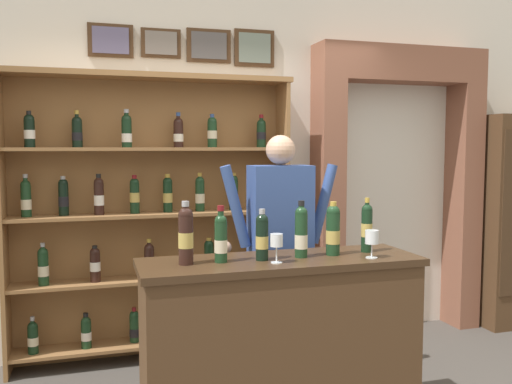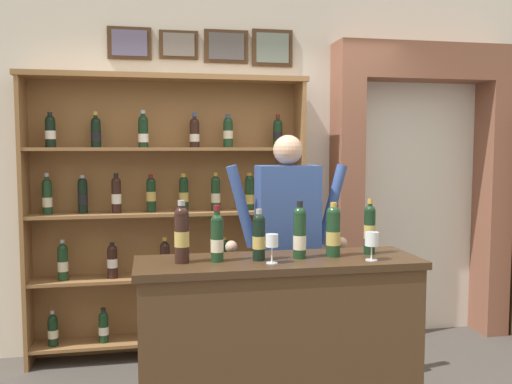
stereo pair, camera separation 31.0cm
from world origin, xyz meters
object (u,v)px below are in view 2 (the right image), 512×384
object	(u,v)px
shopkeeper	(288,236)
tasting_bottle_brunello	(182,233)
tasting_counter	(278,352)
tasting_bottle_riserva	(370,228)
wine_shelf	(168,210)
wine_glass_center	(372,241)
tasting_bottle_bianco	(300,232)
tasting_bottle_rosso	(333,231)
tasting_bottle_grappa	(217,237)
wine_glass_right	(272,242)
tasting_bottle_chianti	(259,236)

from	to	relation	value
shopkeeper	tasting_bottle_brunello	world-z (taller)	shopkeeper
tasting_counter	tasting_bottle_brunello	xyz separation A→B (m)	(-0.53, 0.00, 0.68)
tasting_bottle_riserva	wine_shelf	bearing A→B (deg)	127.61
tasting_counter	wine_glass_center	size ratio (longest dim) A/B	10.05
shopkeeper	tasting_bottle_bianco	distance (m)	0.59
tasting_counter	tasting_bottle_bianco	xyz separation A→B (m)	(0.12, 0.00, 0.67)
tasting_bottle_bianco	tasting_bottle_rosso	distance (m)	0.20
tasting_bottle_grappa	wine_glass_right	distance (m)	0.30
wine_shelf	tasting_counter	xyz separation A→B (m)	(0.55, -1.45, -0.64)
tasting_bottle_grappa	tasting_bottle_bianco	world-z (taller)	tasting_bottle_bianco
shopkeeper	tasting_bottle_chianti	distance (m)	0.67
wine_shelf	tasting_bottle_bianco	size ratio (longest dim) A/B	6.94
tasting_bottle_chianti	tasting_bottle_bianco	bearing A→B (deg)	3.37
wine_shelf	tasting_bottle_riserva	size ratio (longest dim) A/B	6.93
wine_shelf	tasting_bottle_bianco	xyz separation A→B (m)	(0.67, -1.45, 0.03)
shopkeeper	tasting_bottle_rosso	bearing A→B (deg)	-77.98
tasting_bottle_brunello	tasting_bottle_riserva	distance (m)	1.07
tasting_bottle_brunello	tasting_bottle_rosso	xyz separation A→B (m)	(0.84, 0.01, -0.01)
tasting_bottle_brunello	tasting_bottle_chianti	size ratio (longest dim) A/B	1.19
wine_shelf	tasting_bottle_chianti	distance (m)	1.53
wine_shelf	tasting_bottle_grappa	size ratio (longest dim) A/B	7.27
tasting_bottle_riserva	wine_glass_right	bearing A→B (deg)	-166.84
wine_glass_right	tasting_bottle_brunello	bearing A→B (deg)	166.86
tasting_counter	shopkeeper	distance (m)	0.82
tasting_bottle_rosso	tasting_bottle_brunello	bearing A→B (deg)	-179.53
tasting_counter	wine_glass_right	world-z (taller)	wine_glass_right
tasting_bottle_grappa	wine_glass_center	distance (m)	0.83
tasting_bottle_riserva	tasting_counter	bearing A→B (deg)	-176.12
tasting_bottle_grappa	tasting_bottle_bianco	xyz separation A→B (m)	(0.46, -0.00, 0.01)
tasting_counter	shopkeeper	xyz separation A→B (m)	(0.20, 0.57, 0.55)
tasting_bottle_grappa	tasting_bottle_rosso	distance (m)	0.65
tasting_counter	tasting_bottle_rosso	size ratio (longest dim) A/B	5.12
wine_shelf	wine_glass_right	world-z (taller)	wine_shelf
tasting_counter	tasting_bottle_riserva	distance (m)	0.86
tasting_bottle_grappa	tasting_bottle_chianti	xyz separation A→B (m)	(0.23, -0.02, -0.00)
tasting_bottle_brunello	wine_glass_center	distance (m)	1.02
wine_shelf	shopkeeper	distance (m)	1.16
tasting_bottle_brunello	tasting_bottle_rosso	size ratio (longest dim) A/B	1.09
wine_glass_right	wine_shelf	bearing A→B (deg)	107.37
tasting_bottle_chianti	tasting_bottle_rosso	bearing A→B (deg)	2.96
tasting_bottle_bianco	tasting_bottle_riserva	world-z (taller)	same
wine_shelf	tasting_bottle_rosso	world-z (taller)	wine_shelf
wine_shelf	tasting_bottle_chianti	world-z (taller)	wine_shelf
tasting_bottle_riserva	wine_glass_right	distance (m)	0.62
tasting_bottle_bianco	shopkeeper	bearing A→B (deg)	82.32
shopkeeper	tasting_bottle_brunello	distance (m)	0.93
tasting_bottle_brunello	wine_glass_right	bearing A→B (deg)	-13.14
tasting_counter	tasting_bottle_chianti	bearing A→B (deg)	-174.13
shopkeeper	tasting_bottle_riserva	distance (m)	0.65
shopkeeper	tasting_bottle_bianco	size ratio (longest dim) A/B	5.46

